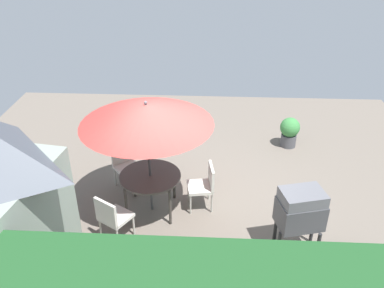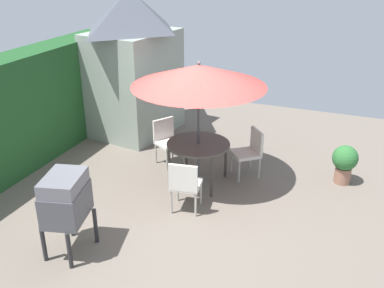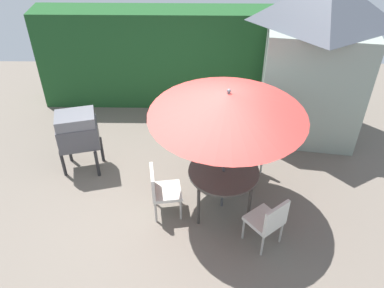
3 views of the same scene
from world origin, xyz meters
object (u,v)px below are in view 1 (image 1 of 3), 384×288
chair_toward_hedge (126,163)px  potted_plant_by_shed (125,129)px  patio_table (150,179)px  chair_near_shed (112,216)px  potted_plant_by_grill (290,131)px  chair_far_side (205,184)px  bbq_grill (301,210)px  patio_umbrella (146,114)px

chair_toward_hedge → potted_plant_by_shed: bearing=-78.5°
patio_table → potted_plant_by_shed: patio_table is taller
chair_near_shed → potted_plant_by_shed: bearing=-82.5°
chair_near_shed → potted_plant_by_grill: chair_near_shed is taller
chair_near_shed → potted_plant_by_grill: bearing=-135.3°
chair_near_shed → chair_far_side: 1.83m
chair_far_side → potted_plant_by_grill: chair_far_side is taller
chair_near_shed → chair_far_side: same height
chair_far_side → chair_toward_hedge: bearing=-21.4°
bbq_grill → chair_near_shed: (3.07, -0.08, -0.33)m
patio_umbrella → chair_far_side: 1.80m
bbq_grill → chair_toward_hedge: bbq_grill is taller
chair_toward_hedge → potted_plant_by_grill: chair_toward_hedge is taller
patio_table → bbq_grill: bearing=159.6°
potted_plant_by_shed → chair_far_side: bearing=130.4°
patio_umbrella → bbq_grill: 2.94m
chair_near_shed → chair_far_side: size_ratio=1.00×
patio_table → potted_plant_by_shed: (0.97, -2.45, -0.29)m
potted_plant_by_shed → potted_plant_by_grill: 3.93m
bbq_grill → potted_plant_by_grill: (-0.43, -3.54, -0.44)m
chair_near_shed → potted_plant_by_shed: size_ratio=1.24×
potted_plant_by_grill → chair_far_side: bearing=51.1°
chair_near_shed → chair_toward_hedge: size_ratio=1.00×
chair_near_shed → potted_plant_by_grill: (-3.49, -3.46, -0.12)m
potted_plant_by_shed → potted_plant_by_grill: (-3.93, -0.14, -0.02)m
chair_near_shed → potted_plant_by_shed: 3.34m
patio_table → bbq_grill: size_ratio=0.94×
patio_table → chair_near_shed: 1.03m
bbq_grill → chair_near_shed: bbq_grill is taller
patio_table → bbq_grill: 2.71m
patio_table → chair_toward_hedge: size_ratio=1.25×
chair_toward_hedge → bbq_grill: bearing=151.3°
bbq_grill → chair_far_side: bearing=-35.4°
chair_toward_hedge → potted_plant_by_grill: bearing=-153.3°
patio_umbrella → potted_plant_by_shed: patio_umbrella is taller
potted_plant_by_shed → bbq_grill: bearing=135.9°
bbq_grill → potted_plant_by_grill: bbq_grill is taller
chair_near_shed → chair_toward_hedge: (0.10, -1.65, 0.00)m
chair_far_side → patio_table: bearing=8.9°
patio_umbrella → potted_plant_by_grill: (-2.96, -2.60, -1.61)m
patio_umbrella → chair_far_side: bearing=-171.1°
patio_table → bbq_grill: (-2.54, 0.94, 0.14)m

